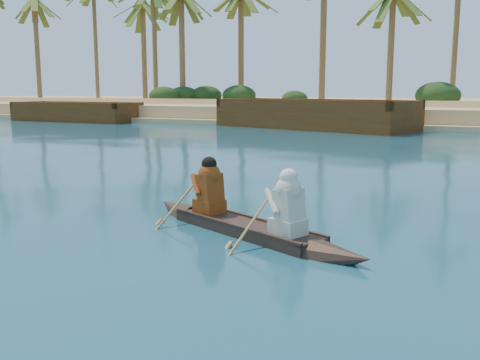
% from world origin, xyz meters
% --- Properties ---
extents(ground, '(160.00, 160.00, 0.00)m').
position_xyz_m(ground, '(0.00, 0.00, 0.00)').
color(ground, '#0D4053').
rests_on(ground, ground).
extents(sandy_embankment, '(150.00, 51.00, 1.50)m').
position_xyz_m(sandy_embankment, '(0.00, 46.89, 0.53)').
color(sandy_embankment, tan).
rests_on(sandy_embankment, ground).
extents(palm_grove, '(110.00, 14.00, 16.00)m').
position_xyz_m(palm_grove, '(0.00, 35.00, 8.00)').
color(palm_grove, '#3D511C').
rests_on(palm_grove, ground).
extents(shrub_cluster, '(100.00, 6.00, 2.40)m').
position_xyz_m(shrub_cluster, '(0.00, 31.50, 1.20)').
color(shrub_cluster, '#163312').
rests_on(shrub_cluster, ground).
extents(canoe, '(5.18, 2.85, 1.48)m').
position_xyz_m(canoe, '(8.00, -4.00, 0.28)').
color(canoe, '#31221B').
rests_on(canoe, ground).
extents(barge_left, '(11.00, 3.89, 1.82)m').
position_xyz_m(barge_left, '(-18.72, 22.00, 0.64)').
color(barge_left, brown).
rests_on(barge_left, ground).
extents(barge_mid, '(14.21, 8.39, 2.25)m').
position_xyz_m(barge_mid, '(1.33, 22.00, 0.79)').
color(barge_mid, brown).
rests_on(barge_mid, ground).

